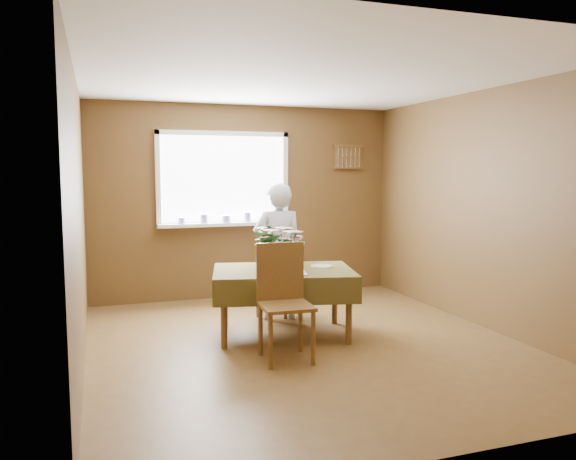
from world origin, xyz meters
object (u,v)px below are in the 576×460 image
object	(u,v)px
chair_far	(274,274)
seated_woman	(278,252)
dining_table	(283,277)
flower_bouquet	(280,244)
chair_near	(284,296)

from	to	relation	value
chair_far	seated_woman	bearing A→B (deg)	129.75
dining_table	flower_bouquet	xyz separation A→B (m)	(-0.09, -0.15, 0.36)
chair_near	seated_woman	distance (m)	1.32
chair_far	chair_near	xyz separation A→B (m)	(-0.34, -1.39, 0.06)
seated_woman	chair_far	bearing A→B (deg)	-75.24
chair_far	chair_near	size ratio (longest dim) A/B	0.88
dining_table	seated_woman	world-z (taller)	seated_woman
dining_table	chair_far	size ratio (longest dim) A/B	1.75
chair_near	flower_bouquet	distance (m)	0.65
flower_bouquet	chair_far	bearing A→B (deg)	76.44
chair_far	chair_near	distance (m)	1.43
dining_table	chair_far	world-z (taller)	chair_far
chair_far	flower_bouquet	size ratio (longest dim) A/B	1.77
chair_far	seated_woman	world-z (taller)	seated_woman
chair_far	flower_bouquet	xyz separation A→B (m)	(-0.22, -0.90, 0.46)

